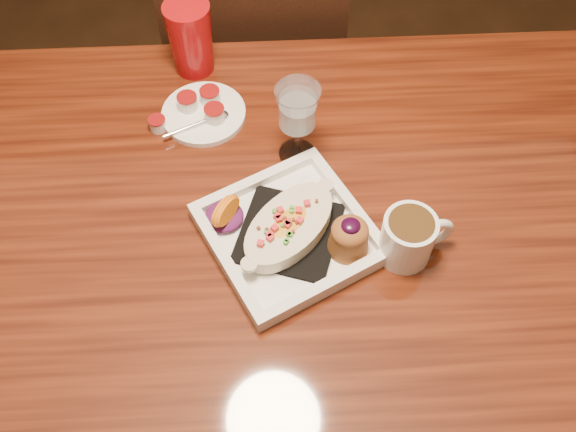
{
  "coord_description": "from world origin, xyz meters",
  "views": [
    {
      "loc": [
        0.02,
        -0.59,
        1.66
      ],
      "look_at": [
        0.05,
        -0.0,
        0.77
      ],
      "focal_mm": 40.0,
      "sensor_mm": 36.0,
      "label": 1
    }
  ],
  "objects_px": {
    "plate": "(295,231)",
    "goblet": "(297,112)",
    "coffee_mug": "(409,237)",
    "saucer": "(203,112)",
    "table": "(262,252)",
    "chair_far": "(257,68)",
    "red_tumbler": "(191,38)"
  },
  "relations": [
    {
      "from": "saucer",
      "to": "red_tumbler",
      "type": "distance_m",
      "value": 0.15
    },
    {
      "from": "chair_far",
      "to": "coffee_mug",
      "type": "bearing_deg",
      "value": 108.64
    },
    {
      "from": "chair_far",
      "to": "red_tumbler",
      "type": "relative_size",
      "value": 6.28
    },
    {
      "from": "table",
      "to": "red_tumbler",
      "type": "xyz_separation_m",
      "value": [
        -0.12,
        0.38,
        0.17
      ]
    },
    {
      "from": "coffee_mug",
      "to": "goblet",
      "type": "distance_m",
      "value": 0.28
    },
    {
      "from": "coffee_mug",
      "to": "saucer",
      "type": "bearing_deg",
      "value": 125.64
    },
    {
      "from": "red_tumbler",
      "to": "coffee_mug",
      "type": "bearing_deg",
      "value": -51.57
    },
    {
      "from": "coffee_mug",
      "to": "table",
      "type": "bearing_deg",
      "value": 152.85
    },
    {
      "from": "goblet",
      "to": "red_tumbler",
      "type": "xyz_separation_m",
      "value": [
        -0.19,
        0.23,
        -0.04
      ]
    },
    {
      "from": "chair_far",
      "to": "coffee_mug",
      "type": "xyz_separation_m",
      "value": [
        0.24,
        -0.7,
        0.29
      ]
    },
    {
      "from": "red_tumbler",
      "to": "plate",
      "type": "bearing_deg",
      "value": -66.82
    },
    {
      "from": "table",
      "to": "goblet",
      "type": "bearing_deg",
      "value": 64.53
    },
    {
      "from": "coffee_mug",
      "to": "red_tumbler",
      "type": "xyz_separation_m",
      "value": [
        -0.36,
        0.45,
        0.02
      ]
    },
    {
      "from": "plate",
      "to": "red_tumbler",
      "type": "bearing_deg",
      "value": 86.08
    },
    {
      "from": "table",
      "to": "goblet",
      "type": "distance_m",
      "value": 0.26
    },
    {
      "from": "table",
      "to": "plate",
      "type": "relative_size",
      "value": 4.47
    },
    {
      "from": "coffee_mug",
      "to": "saucer",
      "type": "xyz_separation_m",
      "value": [
        -0.34,
        0.32,
        -0.04
      ]
    },
    {
      "from": "table",
      "to": "red_tumbler",
      "type": "height_order",
      "value": "red_tumbler"
    },
    {
      "from": "table",
      "to": "plate",
      "type": "height_order",
      "value": "plate"
    },
    {
      "from": "chair_far",
      "to": "red_tumbler",
      "type": "distance_m",
      "value": 0.42
    },
    {
      "from": "chair_far",
      "to": "coffee_mug",
      "type": "relative_size",
      "value": 7.71
    },
    {
      "from": "table",
      "to": "plate",
      "type": "xyz_separation_m",
      "value": [
        0.06,
        -0.03,
        0.12
      ]
    },
    {
      "from": "plate",
      "to": "goblet",
      "type": "relative_size",
      "value": 2.08
    },
    {
      "from": "chair_far",
      "to": "plate",
      "type": "distance_m",
      "value": 0.72
    },
    {
      "from": "coffee_mug",
      "to": "saucer",
      "type": "height_order",
      "value": "coffee_mug"
    },
    {
      "from": "plate",
      "to": "saucer",
      "type": "xyz_separation_m",
      "value": [
        -0.16,
        0.28,
        -0.01
      ]
    },
    {
      "from": "goblet",
      "to": "saucer",
      "type": "height_order",
      "value": "goblet"
    },
    {
      "from": "plate",
      "to": "red_tumbler",
      "type": "height_order",
      "value": "red_tumbler"
    },
    {
      "from": "chair_far",
      "to": "table",
      "type": "bearing_deg",
      "value": 90.0
    },
    {
      "from": "coffee_mug",
      "to": "red_tumbler",
      "type": "relative_size",
      "value": 0.82
    },
    {
      "from": "chair_far",
      "to": "red_tumbler",
      "type": "height_order",
      "value": "chair_far"
    },
    {
      "from": "red_tumbler",
      "to": "goblet",
      "type": "bearing_deg",
      "value": -50.74
    }
  ]
}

